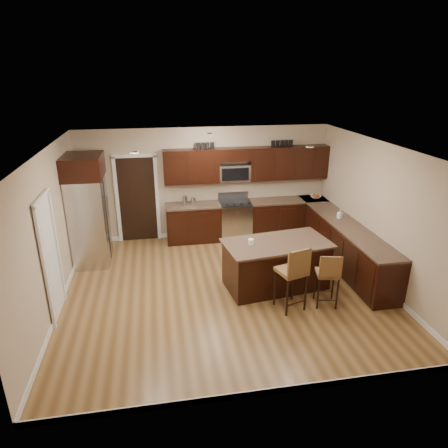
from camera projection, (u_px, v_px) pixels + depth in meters
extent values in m
plane|color=brown|center=(225.00, 289.00, 7.68)|extent=(6.00, 6.00, 0.00)
plane|color=silver|center=(225.00, 148.00, 6.70)|extent=(6.00, 6.00, 0.00)
plane|color=tan|center=(205.00, 183.00, 9.71)|extent=(6.00, 0.00, 6.00)
plane|color=tan|center=(50.00, 234.00, 6.71)|extent=(0.00, 5.50, 5.50)
plane|color=tan|center=(379.00, 214.00, 7.67)|extent=(0.00, 5.50, 5.50)
cube|color=black|center=(193.00, 223.00, 9.71)|extent=(1.30, 0.60, 0.88)
cube|color=black|center=(287.00, 218.00, 10.09)|extent=(1.94, 0.60, 0.88)
cube|color=black|center=(347.00, 248.00, 8.39)|extent=(0.60, 3.35, 0.88)
cube|color=brown|center=(193.00, 205.00, 9.55)|extent=(1.30, 0.63, 0.04)
cube|color=brown|center=(288.00, 200.00, 9.93)|extent=(1.94, 0.63, 0.04)
cube|color=brown|center=(350.00, 227.00, 8.22)|extent=(0.63, 3.35, 0.04)
cube|color=black|center=(191.00, 166.00, 9.34)|extent=(1.30, 0.33, 0.80)
cube|color=black|center=(289.00, 163.00, 9.72)|extent=(1.94, 0.33, 0.80)
cube|color=black|center=(234.00, 154.00, 9.41)|extent=(0.76, 0.33, 0.30)
cube|color=silver|center=(235.00, 220.00, 9.87)|extent=(0.76, 0.64, 0.90)
cube|color=black|center=(235.00, 203.00, 9.71)|extent=(0.76, 0.60, 0.03)
cube|color=black|center=(237.00, 225.00, 9.60)|extent=(0.65, 0.01, 0.45)
cube|color=silver|center=(233.00, 195.00, 9.92)|extent=(0.76, 0.05, 0.18)
cube|color=silver|center=(234.00, 173.00, 9.59)|extent=(0.76, 0.31, 0.40)
cube|color=black|center=(137.00, 200.00, 9.55)|extent=(0.85, 0.03, 2.06)
cube|color=white|center=(50.00, 260.00, 6.55)|extent=(0.03, 0.80, 2.04)
cube|color=black|center=(276.00, 265.00, 7.63)|extent=(1.98, 1.18, 0.88)
cube|color=brown|center=(277.00, 243.00, 7.47)|extent=(2.09, 1.30, 0.04)
cube|color=black|center=(275.00, 283.00, 7.77)|extent=(1.89, 1.09, 0.09)
cube|color=brown|center=(291.00, 271.00, 6.82)|extent=(0.55, 0.55, 0.06)
cube|color=brown|center=(299.00, 264.00, 6.56)|extent=(0.44, 0.16, 0.48)
cylinder|color=black|center=(283.00, 297.00, 6.75)|extent=(0.04, 0.04, 0.69)
cylinder|color=black|center=(304.00, 295.00, 6.81)|extent=(0.04, 0.04, 0.69)
cylinder|color=black|center=(276.00, 286.00, 7.10)|extent=(0.04, 0.04, 0.69)
cylinder|color=black|center=(297.00, 284.00, 7.16)|extent=(0.04, 0.04, 0.69)
cube|color=brown|center=(327.00, 273.00, 6.96)|extent=(0.45, 0.45, 0.05)
cube|color=brown|center=(331.00, 268.00, 6.73)|extent=(0.38, 0.11, 0.41)
cylinder|color=black|center=(321.00, 295.00, 6.90)|extent=(0.03, 0.03, 0.59)
cylinder|color=black|center=(338.00, 293.00, 6.95)|extent=(0.03, 0.03, 0.59)
cylinder|color=black|center=(314.00, 286.00, 7.20)|extent=(0.03, 0.03, 0.59)
cylinder|color=black|center=(331.00, 284.00, 7.25)|extent=(0.03, 0.03, 0.59)
cube|color=silver|center=(90.00, 221.00, 8.44)|extent=(0.72, 0.95, 1.89)
cube|color=black|center=(107.00, 220.00, 8.49)|extent=(0.01, 0.02, 1.80)
cylinder|color=silver|center=(108.00, 217.00, 8.39)|extent=(0.02, 0.02, 0.84)
cylinder|color=silver|center=(109.00, 214.00, 8.54)|extent=(0.02, 0.02, 0.84)
cube|color=black|center=(83.00, 166.00, 8.01)|extent=(0.78, 1.01, 0.46)
cube|color=brown|center=(276.00, 255.00, 9.06)|extent=(0.90, 0.68, 0.01)
imported|color=silver|center=(316.00, 197.00, 10.02)|extent=(0.37, 0.37, 0.07)
imported|color=#B2B2B2|center=(340.00, 214.00, 8.64)|extent=(0.12, 0.12, 0.20)
cylinder|color=silver|center=(185.00, 201.00, 9.47)|extent=(0.12, 0.12, 0.23)
cylinder|color=silver|center=(193.00, 201.00, 9.51)|extent=(0.11, 0.11, 0.17)
cylinder|color=white|center=(251.00, 242.00, 7.36)|extent=(0.10, 0.10, 0.10)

